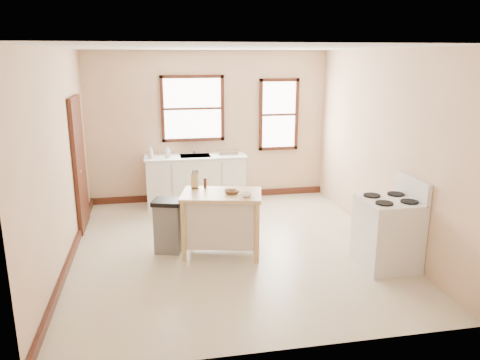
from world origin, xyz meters
The scene contains 23 objects.
floor centered at (0.00, 0.00, 0.00)m, with size 5.00×5.00×0.00m, color #C2B29A.
ceiling centered at (0.00, 0.00, 2.80)m, with size 5.00×5.00×0.00m, color white.
wall_back centered at (0.00, 2.50, 1.40)m, with size 4.50×0.04×2.80m, color beige.
wall_left centered at (-2.25, 0.00, 1.40)m, with size 0.04×5.00×2.80m, color beige.
wall_right centered at (2.25, 0.00, 1.40)m, with size 0.04×5.00×2.80m, color beige.
window_main centered at (-0.30, 2.48, 1.75)m, with size 1.17×0.06×1.22m, color #3B1610, non-canonical shape.
window_side centered at (1.35, 2.48, 1.60)m, with size 0.77×0.06×1.37m, color #3B1610, non-canonical shape.
door_left centered at (-2.21, 1.30, 1.05)m, with size 0.06×0.90×2.10m, color #3B1610.
baseboard_back centered at (0.00, 2.47, 0.06)m, with size 4.50×0.04×0.12m, color #3B1610.
baseboard_left centered at (-2.22, 0.00, 0.06)m, with size 0.04×5.00×0.12m, color #3B1610.
sink_counter centered at (-0.30, 2.20, 0.46)m, with size 1.86×0.62×0.92m, color white, non-canonical shape.
faucet centered at (-0.30, 2.38, 1.03)m, with size 0.03×0.03×0.22m, color silver.
soap_bottle_a centered at (-1.10, 2.11, 1.03)m, with size 0.09×0.09×0.23m, color #B2B2B2.
soap_bottle_b centered at (-0.80, 2.16, 1.01)m, with size 0.08×0.08×0.18m, color #B2B2B2.
dish_rack centered at (0.30, 2.18, 0.97)m, with size 0.37×0.28×0.09m, color silver, non-canonical shape.
kitchen_island centered at (-0.17, -0.16, 0.44)m, with size 1.08×0.69×0.88m, color tan, non-canonical shape.
knife_block centered at (-0.50, 0.16, 0.98)m, with size 0.10×0.10×0.20m, color tan, non-canonical shape.
pepper_grinder centered at (-0.36, 0.12, 0.96)m, with size 0.04×0.04×0.15m, color #462313.
bowl_a centered at (-0.05, -0.21, 0.91)m, with size 0.18×0.18×0.05m, color brown.
bowl_b centered at (-0.01, -0.22, 0.90)m, with size 0.15×0.15×0.04m, color brown.
bowl_c centered at (0.14, -0.39, 0.91)m, with size 0.15×0.15×0.05m, color white.
trash_bin centered at (-0.90, 0.04, 0.38)m, with size 0.39×0.33×0.76m, color #60605E, non-canonical shape.
gas_stove centered at (1.90, -0.96, 0.59)m, with size 0.74×0.75×1.19m, color silver, non-canonical shape.
Camera 1 is at (-1.06, -6.22, 2.70)m, focal length 35.00 mm.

